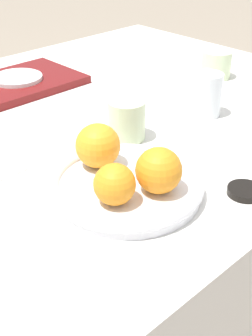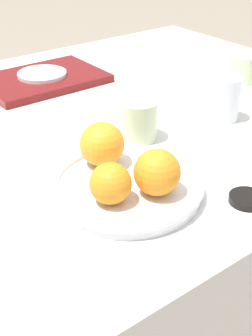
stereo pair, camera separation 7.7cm
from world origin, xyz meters
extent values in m
plane|color=gray|center=(0.00, 0.00, 0.00)|extent=(12.00, 12.00, 0.00)
cube|color=silver|center=(0.00, 0.00, 0.36)|extent=(1.36, 1.04, 0.71)
cylinder|color=silver|center=(-0.16, -0.29, 0.72)|extent=(0.26, 0.26, 0.02)
torus|color=silver|center=(-0.16, -0.29, 0.73)|extent=(0.26, 0.26, 0.02)
sphere|color=orange|center=(-0.16, -0.21, 0.77)|extent=(0.08, 0.08, 0.08)
sphere|color=orange|center=(-0.14, -0.34, 0.77)|extent=(0.08, 0.08, 0.08)
sphere|color=orange|center=(-0.22, -0.32, 0.77)|extent=(0.07, 0.07, 0.07)
cylinder|color=silver|center=(0.19, -0.18, 0.76)|extent=(0.07, 0.07, 0.10)
cube|color=maroon|center=(-0.02, 0.27, 0.72)|extent=(0.32, 0.22, 0.02)
cylinder|color=silver|center=(-0.02, 0.27, 0.74)|extent=(0.13, 0.13, 0.01)
cylinder|color=beige|center=(0.41, -0.05, 0.75)|extent=(0.08, 0.08, 0.07)
cylinder|color=beige|center=(-0.02, -0.14, 0.75)|extent=(0.08, 0.08, 0.08)
cylinder|color=black|center=(-0.02, -0.43, 0.72)|extent=(0.06, 0.06, 0.01)
camera|label=1|loc=(-0.63, -0.77, 1.16)|focal=50.00mm
camera|label=2|loc=(-0.57, -0.82, 1.16)|focal=50.00mm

